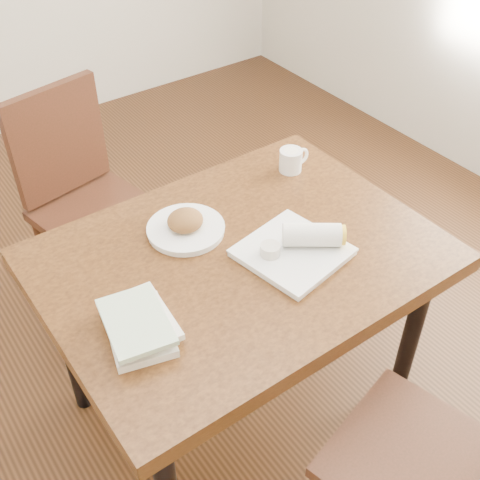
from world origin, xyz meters
TOP-DOWN VIEW (x-y plane):
  - ground at (0.00, 0.00)m, footprint 4.00×5.00m
  - table at (0.00, 0.00)m, footprint 1.17×0.87m
  - chair_near at (0.09, -0.78)m, footprint 0.51×0.51m
  - chair_far at (-0.16, 0.86)m, footprint 0.49×0.49m
  - plate_scone at (-0.08, 0.18)m, footprint 0.25×0.25m
  - coffee_mug at (0.41, 0.26)m, footprint 0.12×0.08m
  - plate_burrito at (0.14, -0.11)m, footprint 0.33×0.33m
  - book_stack at (-0.40, -0.10)m, footprint 0.21×0.26m

SIDE VIEW (x-z plane):
  - ground at x=0.00m, z-range -0.01..0.00m
  - chair_near at x=0.09m, z-range 0.07..1.03m
  - chair_far at x=-0.16m, z-range 0.07..1.03m
  - table at x=0.00m, z-range 0.29..1.04m
  - plate_scone at x=-0.08m, z-range 0.74..0.81m
  - plate_burrito at x=0.14m, z-range 0.73..0.83m
  - book_stack at x=-0.40m, z-range 0.75..0.81m
  - coffee_mug at x=0.41m, z-range 0.75..0.83m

